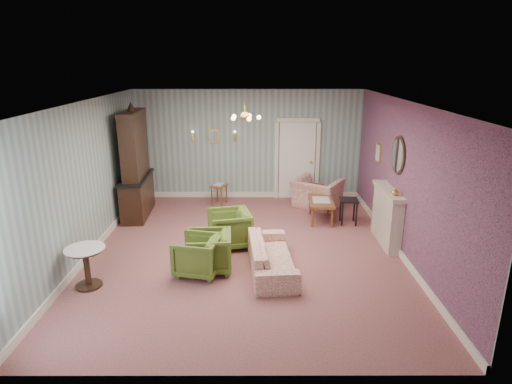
{
  "coord_description": "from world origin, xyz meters",
  "views": [
    {
      "loc": [
        0.19,
        -7.76,
        3.63
      ],
      "look_at": [
        0.2,
        0.4,
        1.1
      ],
      "focal_mm": 30.11,
      "sensor_mm": 36.0,
      "label": 1
    }
  ],
  "objects_px": {
    "dresser": "(135,162)",
    "olive_chair_b": "(209,250)",
    "fireplace": "(387,216)",
    "coffee_table": "(321,210)",
    "sofa_chintz": "(271,251)",
    "olive_chair_c": "(229,227)",
    "wingback_chair": "(317,188)",
    "side_table_black": "(348,211)",
    "pedestal_table": "(87,267)",
    "olive_chair_a": "(198,254)"
  },
  "relations": [
    {
      "from": "olive_chair_a",
      "to": "side_table_black",
      "type": "height_order",
      "value": "olive_chair_a"
    },
    {
      "from": "fireplace",
      "to": "side_table_black",
      "type": "distance_m",
      "value": 1.24
    },
    {
      "from": "olive_chair_a",
      "to": "fireplace",
      "type": "height_order",
      "value": "fireplace"
    },
    {
      "from": "olive_chair_a",
      "to": "dresser",
      "type": "relative_size",
      "value": 0.28
    },
    {
      "from": "olive_chair_a",
      "to": "olive_chair_c",
      "type": "xyz_separation_m",
      "value": [
        0.49,
        1.17,
        0.03
      ]
    },
    {
      "from": "olive_chair_b",
      "to": "wingback_chair",
      "type": "height_order",
      "value": "wingback_chair"
    },
    {
      "from": "olive_chair_c",
      "to": "wingback_chair",
      "type": "bearing_deg",
      "value": 125.83
    },
    {
      "from": "side_table_black",
      "to": "dresser",
      "type": "bearing_deg",
      "value": 173.2
    },
    {
      "from": "wingback_chair",
      "to": "side_table_black",
      "type": "relative_size",
      "value": 1.89
    },
    {
      "from": "coffee_table",
      "to": "dresser",
      "type": "bearing_deg",
      "value": 174.96
    },
    {
      "from": "olive_chair_b",
      "to": "wingback_chair",
      "type": "relative_size",
      "value": 0.69
    },
    {
      "from": "olive_chair_b",
      "to": "fireplace",
      "type": "bearing_deg",
      "value": 105.41
    },
    {
      "from": "dresser",
      "to": "coffee_table",
      "type": "height_order",
      "value": "dresser"
    },
    {
      "from": "olive_chair_b",
      "to": "olive_chair_a",
      "type": "bearing_deg",
      "value": -58.2
    },
    {
      "from": "sofa_chintz",
      "to": "wingback_chair",
      "type": "distance_m",
      "value": 3.68
    },
    {
      "from": "olive_chair_b",
      "to": "coffee_table",
      "type": "bearing_deg",
      "value": 133.09
    },
    {
      "from": "side_table_black",
      "to": "pedestal_table",
      "type": "distance_m",
      "value": 5.68
    },
    {
      "from": "dresser",
      "to": "side_table_black",
      "type": "xyz_separation_m",
      "value": [
        4.97,
        -0.59,
        -1.03
      ]
    },
    {
      "from": "side_table_black",
      "to": "wingback_chair",
      "type": "bearing_deg",
      "value": 115.53
    },
    {
      "from": "sofa_chintz",
      "to": "olive_chair_a",
      "type": "bearing_deg",
      "value": 91.14
    },
    {
      "from": "olive_chair_c",
      "to": "olive_chair_a",
      "type": "bearing_deg",
      "value": -36.19
    },
    {
      "from": "side_table_black",
      "to": "fireplace",
      "type": "bearing_deg",
      "value": -63.3
    },
    {
      "from": "sofa_chintz",
      "to": "coffee_table",
      "type": "distance_m",
      "value": 2.76
    },
    {
      "from": "olive_chair_c",
      "to": "coffee_table",
      "type": "height_order",
      "value": "olive_chair_c"
    },
    {
      "from": "sofa_chintz",
      "to": "fireplace",
      "type": "xyz_separation_m",
      "value": [
        2.39,
        1.18,
        0.21
      ]
    },
    {
      "from": "olive_chair_b",
      "to": "dresser",
      "type": "xyz_separation_m",
      "value": [
        -2.01,
        2.85,
        0.94
      ]
    },
    {
      "from": "olive_chair_a",
      "to": "olive_chair_b",
      "type": "distance_m",
      "value": 0.23
    },
    {
      "from": "olive_chair_c",
      "to": "wingback_chair",
      "type": "height_order",
      "value": "wingback_chair"
    },
    {
      "from": "fireplace",
      "to": "coffee_table",
      "type": "distance_m",
      "value": 1.75
    },
    {
      "from": "olive_chair_b",
      "to": "sofa_chintz",
      "type": "height_order",
      "value": "olive_chair_b"
    },
    {
      "from": "coffee_table",
      "to": "pedestal_table",
      "type": "relative_size",
      "value": 1.42
    },
    {
      "from": "sofa_chintz",
      "to": "side_table_black",
      "type": "bearing_deg",
      "value": -43.95
    },
    {
      "from": "olive_chair_b",
      "to": "sofa_chintz",
      "type": "xyz_separation_m",
      "value": [
        1.11,
        0.0,
        -0.02
      ]
    },
    {
      "from": "olive_chair_c",
      "to": "fireplace",
      "type": "xyz_separation_m",
      "value": [
        3.19,
        0.15,
        0.17
      ]
    },
    {
      "from": "olive_chair_a",
      "to": "olive_chair_c",
      "type": "bearing_deg",
      "value": 169.3
    },
    {
      "from": "olive_chair_a",
      "to": "sofa_chintz",
      "type": "xyz_separation_m",
      "value": [
        1.3,
        0.13,
        -0.01
      ]
    },
    {
      "from": "olive_chair_c",
      "to": "wingback_chair",
      "type": "distance_m",
      "value": 3.19
    },
    {
      "from": "olive_chair_c",
      "to": "pedestal_table",
      "type": "relative_size",
      "value": 1.17
    },
    {
      "from": "dresser",
      "to": "wingback_chair",
      "type": "bearing_deg",
      "value": 5.0
    },
    {
      "from": "sofa_chintz",
      "to": "dresser",
      "type": "height_order",
      "value": "dresser"
    },
    {
      "from": "olive_chair_b",
      "to": "side_table_black",
      "type": "xyz_separation_m",
      "value": [
        2.95,
        2.26,
        -0.09
      ]
    },
    {
      "from": "sofa_chintz",
      "to": "pedestal_table",
      "type": "height_order",
      "value": "sofa_chintz"
    },
    {
      "from": "sofa_chintz",
      "to": "pedestal_table",
      "type": "relative_size",
      "value": 2.71
    },
    {
      "from": "olive_chair_c",
      "to": "pedestal_table",
      "type": "bearing_deg",
      "value": -67.6
    },
    {
      "from": "dresser",
      "to": "olive_chair_b",
      "type": "bearing_deg",
      "value": -57.48
    },
    {
      "from": "sofa_chintz",
      "to": "coffee_table",
      "type": "height_order",
      "value": "sofa_chintz"
    },
    {
      "from": "olive_chair_c",
      "to": "sofa_chintz",
      "type": "relative_size",
      "value": 0.43
    },
    {
      "from": "wingback_chair",
      "to": "side_table_black",
      "type": "height_order",
      "value": "wingback_chair"
    },
    {
      "from": "olive_chair_c",
      "to": "dresser",
      "type": "distance_m",
      "value": 3.09
    },
    {
      "from": "dresser",
      "to": "side_table_black",
      "type": "bearing_deg",
      "value": -9.5
    }
  ]
}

